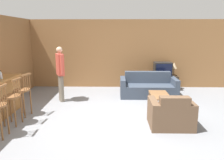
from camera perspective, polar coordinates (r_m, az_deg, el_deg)
ground_plane at (r=5.38m, az=0.86°, el=-10.71°), size 24.00×24.00×0.00m
wall_back at (r=8.50m, az=1.01°, el=6.81°), size 9.40×0.08×2.60m
wall_left at (r=7.08m, az=-26.86°, el=4.43°), size 0.08×8.50×2.60m
bar_chair_mid at (r=5.51m, az=-24.63°, el=-4.76°), size 0.44×0.44×1.10m
bar_chair_far at (r=6.00m, az=-22.34°, el=-3.23°), size 0.48×0.48×1.10m
couch_far at (r=7.46m, az=9.42°, el=-1.98°), size 1.88×0.83×0.80m
armchair_near at (r=5.17m, az=15.12°, el=-8.68°), size 0.95×0.79×0.78m
coffee_table at (r=6.35m, az=12.37°, el=-4.24°), size 0.51×0.95×0.39m
tv_unit at (r=8.48m, az=12.94°, el=-0.61°), size 1.11×0.55×0.53m
tv at (r=8.38m, az=13.11°, el=2.83°), size 0.64×0.45×0.50m
bottle at (r=6.12m, az=-27.05°, el=1.17°), size 0.07×0.07×0.22m
table_lamp at (r=8.47m, az=15.91°, el=3.50°), size 0.23×0.23×0.49m
person_by_window at (r=6.87m, az=-13.35°, el=2.35°), size 0.34×0.50×1.69m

